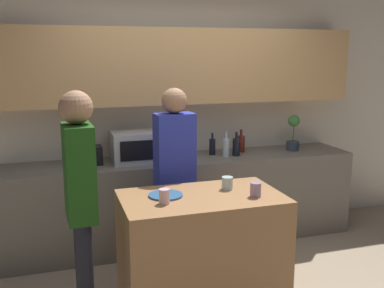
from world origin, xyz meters
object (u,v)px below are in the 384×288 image
potted_plant (293,133)px  bottle_0 (212,146)px  cup_0 (164,196)px  bottle_2 (236,147)px  plate_on_island (166,195)px  cup_1 (256,190)px  person_center (175,165)px  cup_2 (227,183)px  bottle_3 (241,143)px  microwave (138,146)px  bottle_1 (226,147)px  toaster (88,156)px  person_left (80,191)px

potted_plant → bottle_0: bearing=176.5°
cup_0 → potted_plant: bearing=36.6°
bottle_2 → plate_on_island: bearing=-133.3°
potted_plant → cup_1: bearing=-128.6°
bottle_0 → bottle_2: bottle_2 is taller
person_center → cup_2: bearing=114.9°
bottle_0 → cup_0: bottle_0 is taller
cup_0 → person_center: 0.76m
potted_plant → bottle_3: potted_plant is taller
microwave → cup_1: 1.51m
bottle_1 → bottle_3: size_ratio=1.07×
bottle_2 → cup_0: bottle_2 is taller
potted_plant → bottle_1: bearing=-175.0°
cup_1 → cup_2: (-0.13, 0.23, -0.00)m
bottle_0 → cup_2: (-0.31, -1.20, -0.04)m
bottle_3 → plate_on_island: 1.72m
bottle_3 → cup_2: 1.40m
toaster → cup_2: bearing=-49.2°
bottle_2 → bottle_0: bearing=151.6°
plate_on_island → person_center: 0.60m
toaster → microwave: bearing=-0.2°
toaster → bottle_0: 1.29m
cup_1 → potted_plant: bearing=51.4°
microwave → plate_on_island: bearing=-90.5°
bottle_0 → potted_plant: bearing=-3.5°
microwave → bottle_1: microwave is taller
cup_2 → bottle_1: bearing=68.9°
potted_plant → person_center: 1.65m
bottle_3 → person_left: 2.26m
microwave → bottle_1: bearing=-4.4°
bottle_0 → person_left: size_ratio=0.14×
potted_plant → person_left: person_left is taller
toaster → bottle_3: size_ratio=1.06×
bottle_1 → cup_2: bottle_1 is taller
potted_plant → bottle_1: (-0.82, -0.07, -0.10)m
microwave → cup_0: size_ratio=4.81×
plate_on_island → bottle_1: bearing=49.9°
plate_on_island → cup_0: 0.18m
toaster → cup_0: bearing=-72.3°
plate_on_island → potted_plant: bearing=33.8°
bottle_2 → cup_2: size_ratio=2.52×
toaster → cup_0: size_ratio=2.41×
plate_on_island → cup_1: (0.64, -0.21, 0.05)m
toaster → person_center: size_ratio=0.16×
potted_plant → cup_2: (-1.23, -1.14, -0.15)m
potted_plant → cup_2: size_ratio=3.95×
toaster → bottle_1: size_ratio=1.00×
bottle_0 → bottle_1: bearing=-50.3°
bottle_1 → cup_0: bearing=-127.7°
toaster → cup_1: (1.12, -1.37, -0.03)m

